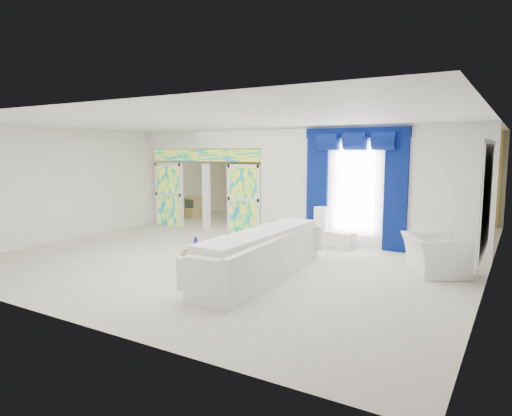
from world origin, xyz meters
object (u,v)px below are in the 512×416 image
Objects in this scene: white_sofa at (263,257)px; grand_piano at (266,206)px; console_table at (332,239)px; armchair at (435,255)px; coffee_table at (215,255)px.

grand_piano is at bearing 115.32° from white_sofa.
armchair is (2.66, -1.36, 0.18)m from console_table.
coffee_table is at bearing 80.33° from armchair.
white_sofa reaches higher than coffee_table.
armchair is at bearing 29.56° from white_sofa.
console_table is 3.00m from armchair.
white_sofa is 2.38× the size of coffee_table.
armchair reaches higher than coffee_table.
coffee_table is 1.42× the size of armchair.
coffee_table is at bearing -117.07° from console_table.
white_sofa is 7.50m from grand_piano.
white_sofa is 3.36m from armchair.
console_table is at bearing -40.56° from grand_piano.
white_sofa is at bearing -92.47° from console_table.
coffee_table is (-1.35, 0.30, -0.19)m from white_sofa.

